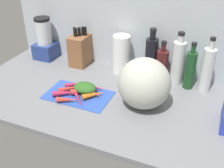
# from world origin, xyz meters

# --- Properties ---
(ground_plane) EXTENTS (1.70, 0.80, 0.03)m
(ground_plane) POSITION_xyz_m (0.00, 0.00, -0.01)
(ground_plane) COLOR slate
(wall_back) EXTENTS (1.70, 0.03, 0.60)m
(wall_back) POSITION_xyz_m (0.00, 0.39, 0.30)
(wall_back) COLOR #ADB7C1
(wall_back) RESTS_ON ground_plane
(cutting_board) EXTENTS (0.37, 0.22, 0.01)m
(cutting_board) POSITION_xyz_m (-0.18, -0.06, 0.00)
(cutting_board) COLOR #2D51B7
(cutting_board) RESTS_ON ground_plane
(carrot_0) EXTENTS (0.13, 0.13, 0.03)m
(carrot_0) POSITION_xyz_m (-0.24, -0.04, 0.02)
(carrot_0) COLOR red
(carrot_0) RESTS_ON cutting_board
(carrot_1) EXTENTS (0.11, 0.12, 0.02)m
(carrot_1) POSITION_xyz_m (-0.15, -0.12, 0.02)
(carrot_1) COLOR #B2264C
(carrot_1) RESTS_ON cutting_board
(carrot_2) EXTENTS (0.12, 0.03, 0.03)m
(carrot_2) POSITION_xyz_m (-0.12, 0.02, 0.02)
(carrot_2) COLOR #B2264C
(carrot_2) RESTS_ON cutting_board
(carrot_3) EXTENTS (0.12, 0.10, 0.03)m
(carrot_3) POSITION_xyz_m (-0.24, 0.01, 0.02)
(carrot_3) COLOR #B2264C
(carrot_3) RESTS_ON cutting_board
(carrot_4) EXTENTS (0.12, 0.07, 0.03)m
(carrot_4) POSITION_xyz_m (-0.20, -0.15, 0.02)
(carrot_4) COLOR red
(carrot_4) RESTS_ON cutting_board
(carrot_5) EXTENTS (0.16, 0.11, 0.03)m
(carrot_5) POSITION_xyz_m (-0.23, -0.09, 0.02)
(carrot_5) COLOR #B2264C
(carrot_5) RESTS_ON cutting_board
(carrot_6) EXTENTS (0.12, 0.11, 0.03)m
(carrot_6) POSITION_xyz_m (-0.17, -0.04, 0.03)
(carrot_6) COLOR red
(carrot_6) RESTS_ON cutting_board
(carrot_7) EXTENTS (0.14, 0.04, 0.02)m
(carrot_7) POSITION_xyz_m (-0.16, 0.01, 0.02)
(carrot_7) COLOR orange
(carrot_7) RESTS_ON cutting_board
(carrot_8) EXTENTS (0.12, 0.12, 0.03)m
(carrot_8) POSITION_xyz_m (-0.09, -0.05, 0.02)
(carrot_8) COLOR orange
(carrot_8) RESTS_ON cutting_board
(carrot_9) EXTENTS (0.13, 0.08, 0.04)m
(carrot_9) POSITION_xyz_m (-0.11, -0.04, 0.03)
(carrot_9) COLOR red
(carrot_9) RESTS_ON cutting_board
(carrot_greens_pile) EXTENTS (0.13, 0.10, 0.06)m
(carrot_greens_pile) POSITION_xyz_m (-0.16, -0.03, 0.04)
(carrot_greens_pile) COLOR #2D6023
(carrot_greens_pile) RESTS_ON cutting_board
(winter_squash) EXTENTS (0.27, 0.27, 0.27)m
(winter_squash) POSITION_xyz_m (0.18, -0.01, 0.13)
(winter_squash) COLOR #B2B7A8
(winter_squash) RESTS_ON ground_plane
(knife_block) EXTENTS (0.11, 0.16, 0.26)m
(knife_block) POSITION_xyz_m (-0.36, 0.30, 0.10)
(knife_block) COLOR brown
(knife_block) RESTS_ON ground_plane
(blender_appliance) EXTENTS (0.14, 0.14, 0.29)m
(blender_appliance) POSITION_xyz_m (-0.63, 0.29, 0.13)
(blender_appliance) COLOR navy
(blender_appliance) RESTS_ON ground_plane
(paper_towel_roll) EXTENTS (0.11, 0.11, 0.25)m
(paper_towel_roll) POSITION_xyz_m (-0.06, 0.30, 0.12)
(paper_towel_roll) COLOR white
(paper_towel_roll) RESTS_ON ground_plane
(bottle_0) EXTENTS (0.08, 0.08, 0.31)m
(bottle_0) POSITION_xyz_m (0.13, 0.31, 0.13)
(bottle_0) COLOR black
(bottle_0) RESTS_ON ground_plane
(bottle_1) EXTENTS (0.07, 0.07, 0.25)m
(bottle_1) POSITION_xyz_m (0.20, 0.30, 0.10)
(bottle_1) COLOR #471919
(bottle_1) RESTS_ON ground_plane
(bottle_2) EXTENTS (0.07, 0.07, 0.32)m
(bottle_2) POSITION_xyz_m (0.29, 0.29, 0.14)
(bottle_2) COLOR silver
(bottle_2) RESTS_ON ground_plane
(bottle_3) EXTENTS (0.06, 0.06, 0.28)m
(bottle_3) POSITION_xyz_m (0.37, 0.27, 0.12)
(bottle_3) COLOR #19421E
(bottle_3) RESTS_ON ground_plane
(bottle_4) EXTENTS (0.07, 0.07, 0.32)m
(bottle_4) POSITION_xyz_m (0.46, 0.27, 0.13)
(bottle_4) COLOR silver
(bottle_4) RESTS_ON ground_plane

